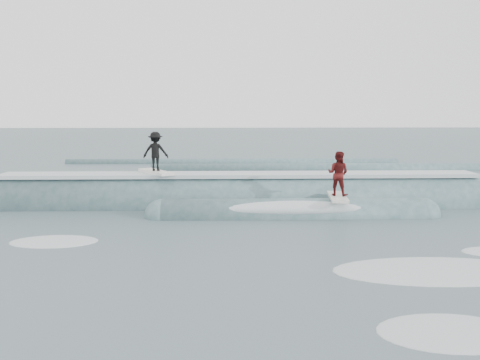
{
  "coord_description": "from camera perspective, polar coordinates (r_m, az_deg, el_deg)",
  "views": [
    {
      "loc": [
        -0.52,
        -13.29,
        3.77
      ],
      "look_at": [
        0.0,
        5.9,
        1.1
      ],
      "focal_mm": 40.0,
      "sensor_mm": 36.0,
      "label": 1
    }
  ],
  "objects": [
    {
      "name": "far_swells",
      "position": [
        31.17,
        -0.47,
        0.97
      ],
      "size": [
        35.89,
        8.65,
        0.8
      ],
      "color": "#385A5F",
      "rests_on": "ground"
    },
    {
      "name": "surfer_red",
      "position": [
        18.55,
        10.41,
        0.33
      ],
      "size": [
        0.93,
        2.04,
        1.62
      ],
      "color": "silver",
      "rests_on": "ground"
    },
    {
      "name": "ground",
      "position": [
        13.82,
        0.67,
        -7.91
      ],
      "size": [
        160.0,
        160.0,
        0.0
      ],
      "primitive_type": "plane",
      "color": "#394F54",
      "rests_on": "ground"
    },
    {
      "name": "breaking_wave",
      "position": [
        20.19,
        0.79,
        -2.73
      ],
      "size": [
        22.27,
        3.94,
        2.33
      ],
      "color": "#385A5F",
      "rests_on": "ground"
    },
    {
      "name": "surfer_black",
      "position": [
        20.44,
        -8.99,
        2.77
      ],
      "size": [
        1.57,
        1.97,
        1.57
      ],
      "color": "silver",
      "rests_on": "ground"
    },
    {
      "name": "whitewater",
      "position": [
        12.92,
        8.58,
        -9.14
      ],
      "size": [
        14.27,
        8.12,
        0.1
      ],
      "color": "silver",
      "rests_on": "ground"
    }
  ]
}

